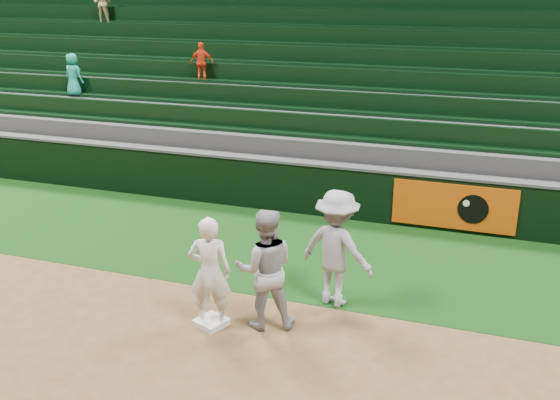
# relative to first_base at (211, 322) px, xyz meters

# --- Properties ---
(ground) EXTENTS (70.00, 70.00, 0.00)m
(ground) POSITION_rel_first_base_xyz_m (0.29, 0.24, -0.05)
(ground) COLOR brown
(ground) RESTS_ON ground
(foul_grass) EXTENTS (36.00, 4.20, 0.01)m
(foul_grass) POSITION_rel_first_base_xyz_m (0.29, 3.24, -0.05)
(foul_grass) COLOR black
(foul_grass) RESTS_ON ground
(first_base) EXTENTS (0.57, 0.57, 0.10)m
(first_base) POSITION_rel_first_base_xyz_m (0.00, 0.00, 0.00)
(first_base) COLOR white
(first_base) RESTS_ON ground
(first_baseman) EXTENTS (0.75, 0.59, 1.82)m
(first_baseman) POSITION_rel_first_base_xyz_m (-0.01, 0.03, 0.86)
(first_baseman) COLOR white
(first_baseman) RESTS_ON ground
(baserunner) EXTENTS (1.16, 1.05, 1.95)m
(baserunner) POSITION_rel_first_base_xyz_m (0.81, 0.29, 0.93)
(baserunner) COLOR #A3A5AE
(baserunner) RESTS_ON ground
(base_coach) EXTENTS (1.45, 1.07, 2.00)m
(base_coach) POSITION_rel_first_base_xyz_m (1.68, 1.34, 0.96)
(base_coach) COLOR #9EA1AB
(base_coach) RESTS_ON foul_grass
(field_wall) EXTENTS (36.00, 0.45, 1.25)m
(field_wall) POSITION_rel_first_base_xyz_m (0.32, 5.44, 0.58)
(field_wall) COLOR black
(field_wall) RESTS_ON ground
(stadium_seating) EXTENTS (36.00, 5.95, 5.16)m
(stadium_seating) POSITION_rel_first_base_xyz_m (0.28, 9.21, 1.65)
(stadium_seating) COLOR #343436
(stadium_seating) RESTS_ON ground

